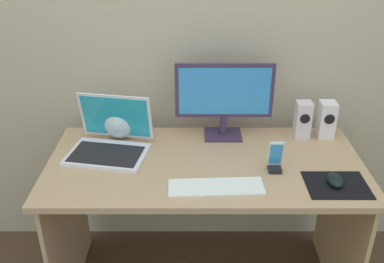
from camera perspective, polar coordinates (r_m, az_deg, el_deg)
name	(u,v)px	position (r m, az deg, el deg)	size (l,w,h in m)	color
wall_back	(203,22)	(2.12, 1.51, 14.12)	(6.00, 0.04, 2.50)	#B2A991
desk	(204,190)	(2.01, 1.58, -7.73)	(1.39, 0.67, 0.73)	tan
monitor	(223,97)	(2.05, 4.14, 4.56)	(0.46, 0.14, 0.37)	#382C4B
speaker_right	(326,119)	(2.19, 17.12, 1.53)	(0.08, 0.08, 0.18)	white
speaker_near_monitor	(302,119)	(2.16, 14.21, 1.55)	(0.07, 0.08, 0.18)	silver
laptop	(109,141)	(2.02, -10.78, -1.28)	(0.39, 0.34, 0.25)	white
fishbowl	(120,122)	(2.13, -9.45, 1.26)	(0.16, 0.16, 0.16)	silver
keyboard_external	(215,187)	(1.75, 3.09, -7.30)	(0.38, 0.12, 0.01)	white
mousepad	(336,185)	(1.87, 18.34, -6.65)	(0.25, 0.20, 0.00)	black
mouse	(334,180)	(1.86, 18.16, -6.05)	(0.06, 0.10, 0.04)	black
phone_in_dock	(274,161)	(1.87, 10.75, -3.76)	(0.06, 0.05, 0.14)	black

